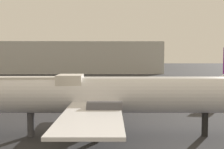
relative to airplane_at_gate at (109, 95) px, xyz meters
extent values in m
cylinder|color=white|center=(0.26, -0.01, 0.02)|extent=(28.78, 4.15, 3.55)
cube|color=white|center=(-1.17, 0.02, -0.51)|extent=(4.89, 24.65, 0.23)
cylinder|color=#4C4C54|center=(-0.22, 4.67, -0.68)|extent=(2.89, 1.77, 1.71)
cylinder|color=#4C4C54|center=(-0.41, -4.66, -0.68)|extent=(2.89, 1.77, 1.71)
cube|color=black|center=(9.45, -0.20, -2.92)|extent=(0.49, 0.49, 2.35)
cube|color=black|center=(-1.13, 1.93, -2.92)|extent=(0.49, 0.49, 2.35)
cube|color=black|center=(-1.21, -1.88, -2.92)|extent=(0.49, 0.49, 2.35)
cone|color=white|center=(22.42, 27.24, -1.10)|extent=(3.41, 3.20, 2.71)
cube|color=silver|center=(-3.79, 0.02, 0.59)|extent=(2.42, 2.82, 2.80)
cylinder|color=#3F3F44|center=(-7.70, 0.05, -2.35)|extent=(0.70, 0.70, 3.49)
cube|color=#B7B7B2|center=(-22.57, 104.53, 3.29)|extent=(96.63, 24.47, 14.78)
camera|label=1|loc=(-0.24, -25.42, 3.73)|focal=41.98mm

